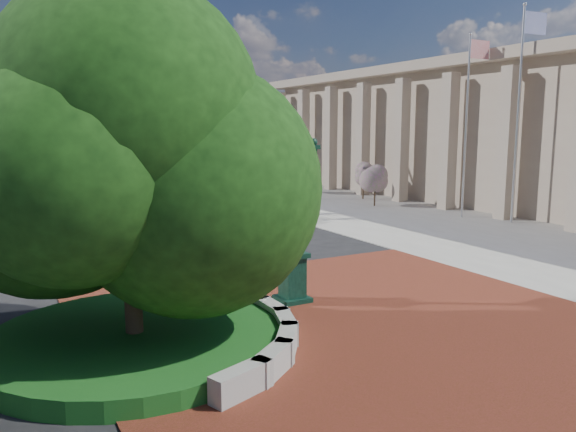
# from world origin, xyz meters

# --- Properties ---
(ground) EXTENTS (200.00, 200.00, 0.00)m
(ground) POSITION_xyz_m (0.00, 0.00, 0.00)
(ground) COLOR black
(ground) RESTS_ON ground
(plaza) EXTENTS (12.00, 12.00, 0.04)m
(plaza) POSITION_xyz_m (0.00, -1.00, 0.02)
(plaza) COLOR maroon
(plaza) RESTS_ON ground
(sidewalk) EXTENTS (20.00, 50.00, 0.04)m
(sidewalk) POSITION_xyz_m (16.00, 10.00, 0.02)
(sidewalk) COLOR #9E9B93
(sidewalk) RESTS_ON ground
(planter_wall) EXTENTS (2.96, 6.77, 0.54)m
(planter_wall) POSITION_xyz_m (-2.71, -0.00, 0.27)
(planter_wall) COLOR #9E9B93
(planter_wall) RESTS_ON ground
(grass_bed) EXTENTS (6.10, 6.10, 0.40)m
(grass_bed) POSITION_xyz_m (-5.00, 0.00, 0.20)
(grass_bed) COLOR #164D1A
(grass_bed) RESTS_ON ground
(civic_building) EXTENTS (17.35, 44.00, 8.60)m
(civic_building) POSITION_xyz_m (23.60, 12.00, 4.33)
(civic_building) COLOR tan
(civic_building) RESTS_ON ground
(overpass) EXTENTS (90.00, 12.00, 7.50)m
(overpass) POSITION_xyz_m (-0.22, 70.00, 6.54)
(overpass) COLOR #9E9B93
(overpass) RESTS_ON ground
(tree_planter) EXTENTS (5.20, 5.20, 6.33)m
(tree_planter) POSITION_xyz_m (-5.00, 0.00, 3.72)
(tree_planter) COLOR #38281C
(tree_planter) RESTS_ON ground
(tree_street) EXTENTS (4.40, 4.40, 5.45)m
(tree_street) POSITION_xyz_m (-4.00, 18.00, 3.24)
(tree_street) COLOR #38281C
(tree_street) RESTS_ON ground
(post_clock) EXTENTS (1.03, 1.03, 4.83)m
(post_clock) POSITION_xyz_m (-0.53, 1.24, 2.66)
(post_clock) COLOR black
(post_clock) RESTS_ON ground
(parked_car) EXTENTS (2.31, 4.62, 1.51)m
(parked_car) POSITION_xyz_m (-0.24, 36.09, 0.76)
(parked_car) COLOR maroon
(parked_car) RESTS_ON ground
(flagpole_a) EXTENTS (1.45, 0.16, 9.25)m
(flagpole_a) POSITION_xyz_m (14.11, 9.43, 4.74)
(flagpole_a) COLOR silver
(flagpole_a) RESTS_ON ground
(flagpole_b) EXTENTS (1.62, 0.18, 10.33)m
(flagpole_b) POSITION_xyz_m (15.00, 7.06, 5.29)
(flagpole_b) COLOR silver
(flagpole_b) RESTS_ON ground
(street_lamp_near) EXTENTS (1.89, 0.77, 8.69)m
(street_lamp_near) POSITION_xyz_m (2.60, 24.68, 5.09)
(street_lamp_near) COLOR slate
(street_lamp_near) RESTS_ON ground
(street_lamp_far) EXTENTS (2.23, 0.28, 9.96)m
(street_lamp_far) POSITION_xyz_m (-3.30, 43.85, 5.84)
(street_lamp_far) COLOR slate
(street_lamp_far) RESTS_ON ground
(shrub_near) EXTENTS (1.20, 1.20, 2.20)m
(shrub_near) POSITION_xyz_m (12.76, 15.00, 1.59)
(shrub_near) COLOR #38281C
(shrub_near) RESTS_ON ground
(shrub_mid) EXTENTS (1.20, 1.20, 2.20)m
(shrub_mid) POSITION_xyz_m (14.15, 18.04, 1.59)
(shrub_mid) COLOR #38281C
(shrub_mid) RESTS_ON ground
(shrub_far) EXTENTS (1.20, 1.20, 2.20)m
(shrub_far) POSITION_xyz_m (11.30, 23.51, 1.59)
(shrub_far) COLOR #38281C
(shrub_far) RESTS_ON ground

